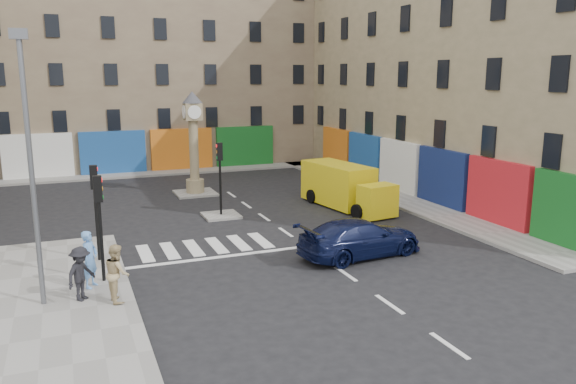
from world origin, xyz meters
TOP-DOWN VIEW (x-y plane):
  - ground at (0.00, 0.00)m, footprint 120.00×120.00m
  - sidewalk_left at (-11.00, -2.00)m, footprint 7.00×16.00m
  - sidewalk_right at (8.70, 10.00)m, footprint 2.60×30.00m
  - sidewalk_far at (-4.00, 22.20)m, footprint 32.00×2.40m
  - island_near at (-2.00, 8.00)m, footprint 1.80×1.80m
  - island_far at (-2.00, 14.00)m, footprint 2.40×2.40m
  - building_right at (15.00, 10.00)m, footprint 10.00×30.00m
  - building_far at (-4.00, 28.00)m, footprint 32.00×10.00m
  - traffic_light_left_near at (-8.30, 0.20)m, footprint 0.28×0.22m
  - traffic_light_left_far at (-8.30, 2.60)m, footprint 0.28×0.22m
  - traffic_light_island at (-2.00, 8.00)m, footprint 0.28×0.22m
  - lamp_post at (-10.20, -1.20)m, footprint 0.50×0.25m
  - clock_pillar at (-2.00, 14.00)m, footprint 1.20×1.20m
  - navy_sedan at (1.50, -0.33)m, footprint 5.46×2.76m
  - yellow_van at (4.85, 7.48)m, footprint 2.90×6.62m
  - pedestrian_blue at (-8.73, -0.27)m, footprint 0.77×0.85m
  - pedestrian_tan at (-8.00, -1.83)m, footprint 0.79×0.97m
  - pedestrian_dark at (-9.05, -1.35)m, footprint 1.24×1.27m

SIDE VIEW (x-z plane):
  - ground at x=0.00m, z-range 0.00..0.00m
  - island_near at x=-2.00m, z-range 0.00..0.12m
  - island_far at x=-2.00m, z-range 0.00..0.12m
  - sidewalk_left at x=-11.00m, z-range 0.00..0.15m
  - sidewalk_right at x=8.70m, z-range 0.00..0.15m
  - sidewalk_far at x=-4.00m, z-range 0.00..0.15m
  - navy_sedan at x=1.50m, z-range 0.00..1.52m
  - pedestrian_dark at x=-9.05m, z-range 0.15..1.90m
  - pedestrian_tan at x=-8.00m, z-range 0.15..2.00m
  - pedestrian_blue at x=-8.73m, z-range 0.15..2.10m
  - yellow_van at x=4.85m, z-range -0.01..2.32m
  - traffic_light_island at x=-2.00m, z-range 0.74..4.44m
  - traffic_light_left_near at x=-8.30m, z-range 0.77..4.47m
  - traffic_light_left_far at x=-8.30m, z-range 0.77..4.47m
  - clock_pillar at x=-2.00m, z-range 0.50..6.60m
  - lamp_post at x=-10.20m, z-range 0.64..8.94m
  - building_right at x=15.00m, z-range 0.00..16.00m
  - building_far at x=-4.00m, z-range 0.00..17.00m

